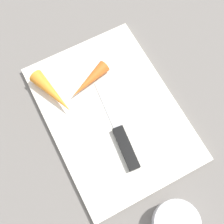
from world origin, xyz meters
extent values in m
plane|color=slate|center=(0.00, 0.00, 0.00)|extent=(1.40, 1.40, 0.00)
cube|color=silver|center=(0.00, 0.00, 0.01)|extent=(0.36, 0.26, 0.01)
cube|color=#B7B7BC|center=(-0.02, 0.00, 0.01)|extent=(0.11, 0.03, 0.00)
cube|color=black|center=(0.08, -0.01, 0.02)|extent=(0.09, 0.03, 0.01)
cone|color=orange|center=(-0.08, -0.01, 0.03)|extent=(0.06, 0.10, 0.03)
cone|color=orange|center=(-0.09, -0.09, 0.03)|extent=(0.12, 0.06, 0.03)
cylinder|color=silver|center=(0.24, 0.00, 0.02)|extent=(0.08, 0.08, 0.04)
camera|label=1|loc=(0.19, -0.10, 0.59)|focal=47.97mm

